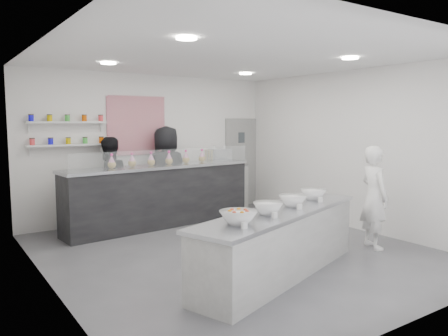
{
  "coord_description": "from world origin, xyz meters",
  "views": [
    {
      "loc": [
        -3.91,
        -5.45,
        2.05
      ],
      "look_at": [
        0.07,
        0.4,
        1.28
      ],
      "focal_mm": 35.0,
      "sensor_mm": 36.0,
      "label": 1
    }
  ],
  "objects_px": {
    "prep_counter": "(280,243)",
    "back_bar": "(161,196)",
    "staff_right": "(166,173)",
    "staff_left": "(109,183)",
    "woman_prep": "(374,197)",
    "espresso_ledge": "(219,188)",
    "espresso_machine": "(219,158)"
  },
  "relations": [
    {
      "from": "espresso_ledge",
      "to": "staff_left",
      "type": "xyz_separation_m",
      "value": [
        -2.65,
        -0.18,
        0.36
      ]
    },
    {
      "from": "espresso_machine",
      "to": "prep_counter",
      "type": "bearing_deg",
      "value": -112.73
    },
    {
      "from": "espresso_ledge",
      "to": "espresso_machine",
      "type": "distance_m",
      "value": 0.7
    },
    {
      "from": "prep_counter",
      "to": "back_bar",
      "type": "distance_m",
      "value": 3.4
    },
    {
      "from": "espresso_ledge",
      "to": "woman_prep",
      "type": "xyz_separation_m",
      "value": [
        0.42,
        -3.88,
        0.32
      ]
    },
    {
      "from": "prep_counter",
      "to": "woman_prep",
      "type": "bearing_deg",
      "value": -15.83
    },
    {
      "from": "staff_left",
      "to": "staff_right",
      "type": "bearing_deg",
      "value": 167.47
    },
    {
      "from": "back_bar",
      "to": "espresso_ledge",
      "type": "xyz_separation_m",
      "value": [
        1.76,
        0.59,
        -0.09
      ]
    },
    {
      "from": "espresso_machine",
      "to": "staff_right",
      "type": "relative_size",
      "value": 0.25
    },
    {
      "from": "back_bar",
      "to": "staff_left",
      "type": "relative_size",
      "value": 2.21
    },
    {
      "from": "espresso_ledge",
      "to": "woman_prep",
      "type": "distance_m",
      "value": 3.91
    },
    {
      "from": "woman_prep",
      "to": "staff_right",
      "type": "xyz_separation_m",
      "value": [
        -1.85,
        3.69,
        0.14
      ]
    },
    {
      "from": "espresso_machine",
      "to": "woman_prep",
      "type": "bearing_deg",
      "value": -83.85
    },
    {
      "from": "staff_right",
      "to": "prep_counter",
      "type": "bearing_deg",
      "value": 92.28
    },
    {
      "from": "staff_right",
      "to": "staff_left",
      "type": "bearing_deg",
      "value": 5.62
    },
    {
      "from": "prep_counter",
      "to": "back_bar",
      "type": "xyz_separation_m",
      "value": [
        -0.09,
        3.39,
        0.16
      ]
    },
    {
      "from": "prep_counter",
      "to": "woman_prep",
      "type": "height_order",
      "value": "woman_prep"
    },
    {
      "from": "espresso_ledge",
      "to": "espresso_machine",
      "type": "xyz_separation_m",
      "value": [
        0.0,
        0.0,
        0.7
      ]
    },
    {
      "from": "prep_counter",
      "to": "staff_left",
      "type": "distance_m",
      "value": 3.96
    },
    {
      "from": "woman_prep",
      "to": "staff_left",
      "type": "height_order",
      "value": "staff_left"
    },
    {
      "from": "prep_counter",
      "to": "back_bar",
      "type": "relative_size",
      "value": 0.83
    },
    {
      "from": "back_bar",
      "to": "woman_prep",
      "type": "bearing_deg",
      "value": -61.41
    },
    {
      "from": "back_bar",
      "to": "staff_right",
      "type": "distance_m",
      "value": 0.65
    },
    {
      "from": "back_bar",
      "to": "espresso_machine",
      "type": "distance_m",
      "value": 1.96
    },
    {
      "from": "espresso_ledge",
      "to": "staff_right",
      "type": "xyz_separation_m",
      "value": [
        -1.43,
        -0.19,
        0.46
      ]
    },
    {
      "from": "back_bar",
      "to": "woman_prep",
      "type": "relative_size",
      "value": 2.33
    },
    {
      "from": "woman_prep",
      "to": "back_bar",
      "type": "bearing_deg",
      "value": 53.2
    },
    {
      "from": "back_bar",
      "to": "staff_right",
      "type": "relative_size",
      "value": 1.98
    },
    {
      "from": "prep_counter",
      "to": "back_bar",
      "type": "bearing_deg",
      "value": 72.62
    },
    {
      "from": "back_bar",
      "to": "woman_prep",
      "type": "xyz_separation_m",
      "value": [
        2.18,
        -3.28,
        0.23
      ]
    },
    {
      "from": "prep_counter",
      "to": "staff_left",
      "type": "height_order",
      "value": "staff_left"
    },
    {
      "from": "back_bar",
      "to": "staff_right",
      "type": "xyz_separation_m",
      "value": [
        0.33,
        0.41,
        0.37
      ]
    }
  ]
}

